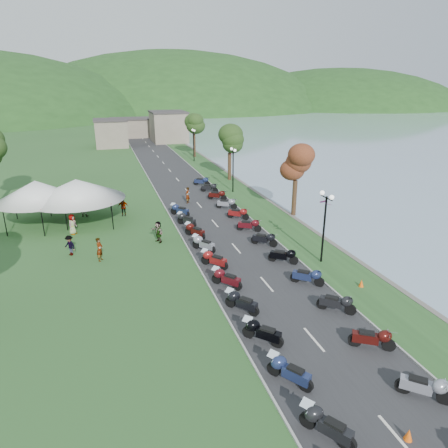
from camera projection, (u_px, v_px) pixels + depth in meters
road at (187, 191)px, 46.74m from camera, size 7.00×120.00×0.02m
hills_backdrop at (117, 109)px, 190.88m from camera, size 360.00×120.00×76.00m
far_building at (134, 129)px, 85.89m from camera, size 18.00×16.00×5.00m
moto_row_left at (253, 317)px, 20.66m from camera, size 2.60×40.52×1.10m
moto_row_right at (274, 247)px, 29.44m from camera, size 2.60×45.76×1.10m
vendor_tent_main at (78, 201)px, 35.59m from camera, size 5.52×5.52×4.00m
vendor_tent_side at (38, 203)px, 35.09m from camera, size 4.69×4.69×4.00m
tree_lakeside at (296, 176)px, 37.01m from camera, size 2.76×2.76×7.66m
pedestrian_a at (101, 260)px, 28.51m from camera, size 0.67×0.76×1.73m
pedestrian_b at (84, 216)px, 37.90m from camera, size 0.88×0.65×1.61m
pedestrian_c at (71, 255)px, 29.38m from camera, size 0.97×1.01×1.54m
traffic_cone_near at (409, 435)px, 14.11m from camera, size 0.31×0.31×0.49m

